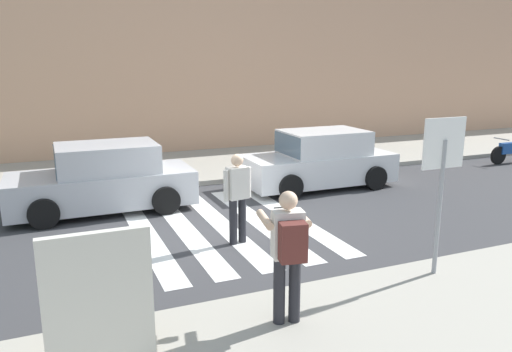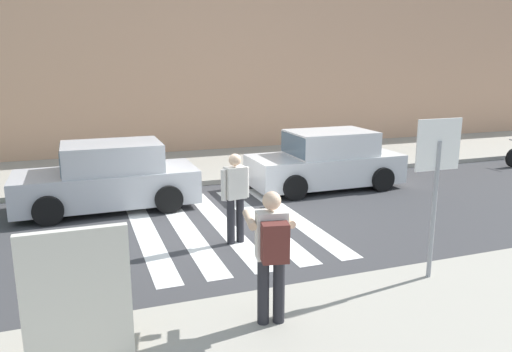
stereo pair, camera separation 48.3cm
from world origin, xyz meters
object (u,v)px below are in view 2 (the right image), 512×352
Objects in this scene: stop_sign at (437,164)px; photographer_with_backpack at (272,247)px; parked_car_white at (326,161)px; advertising_board at (78,302)px; pedestrian_crossing at (235,193)px; parked_car_silver at (109,178)px.

photographer_with_backpack is at bearing -170.21° from stop_sign.
advertising_board is at bearing -134.09° from parked_car_white.
stop_sign reaches higher than pedestrian_crossing.
advertising_board reaches higher than parked_car_silver.
parked_car_white is at bearing 57.04° from photographer_with_backpack.
advertising_board reaches higher than pedestrian_crossing.
parked_car_silver is at bearing 103.15° from photographer_with_backpack.
advertising_board is at bearing -174.60° from photographer_with_backpack.
pedestrian_crossing reaches higher than parked_car_white.
photographer_with_backpack is at bearing -99.91° from pedestrian_crossing.
stop_sign reaches higher than photographer_with_backpack.
stop_sign is at bearing -51.00° from pedestrian_crossing.
stop_sign is 1.52× the size of advertising_board.
photographer_with_backpack is at bearing 5.40° from advertising_board.
pedestrian_crossing is (0.57, 3.24, -0.19)m from photographer_with_backpack.
pedestrian_crossing is 0.42× the size of parked_car_silver.
advertising_board reaches higher than parked_car_white.
stop_sign is 0.59× the size of parked_car_silver.
advertising_board is (-0.77, -6.65, 0.21)m from parked_car_silver.
stop_sign is 0.59× the size of parked_car_white.
pedestrian_crossing is at bearing -138.48° from parked_car_white.
parked_car_silver is (-1.50, 6.44, -0.44)m from photographer_with_backpack.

